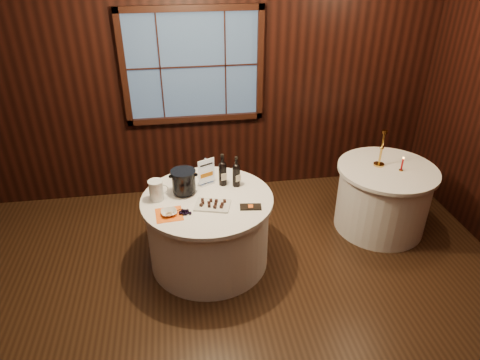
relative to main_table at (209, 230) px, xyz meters
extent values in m
plane|color=black|center=(0.00, -1.00, -0.39)|extent=(6.00, 6.00, 0.00)
cube|color=black|center=(0.00, 1.50, 1.11)|extent=(6.00, 0.02, 3.00)
cube|color=#385077|center=(0.00, 1.47, 1.26)|extent=(1.50, 0.01, 1.20)
cylinder|color=white|center=(0.00, 0.00, -0.02)|extent=(1.20, 1.20, 0.73)
cylinder|color=white|center=(0.00, 0.00, 0.36)|extent=(1.28, 1.28, 0.04)
cylinder|color=white|center=(2.00, 0.30, -0.02)|extent=(1.00, 1.00, 0.73)
cylinder|color=white|center=(2.00, 0.30, 0.36)|extent=(1.08, 1.08, 0.04)
cube|color=silver|center=(0.02, 0.27, 0.39)|extent=(0.18, 0.14, 0.02)
cube|color=silver|center=(0.02, 0.27, 0.54)|extent=(0.02, 0.02, 0.28)
cube|color=white|center=(0.02, 0.25, 0.54)|extent=(0.17, 0.08, 0.26)
cylinder|color=black|center=(0.18, 0.23, 0.49)|extent=(0.08, 0.08, 0.22)
sphere|color=black|center=(0.18, 0.23, 0.60)|extent=(0.08, 0.08, 0.08)
cylinder|color=black|center=(0.18, 0.23, 0.66)|extent=(0.03, 0.03, 0.10)
cylinder|color=black|center=(0.18, 0.23, 0.71)|extent=(0.03, 0.03, 0.02)
cube|color=beige|center=(0.18, 0.19, 0.49)|extent=(0.06, 0.01, 0.08)
cylinder|color=black|center=(0.31, 0.19, 0.49)|extent=(0.08, 0.08, 0.21)
sphere|color=black|center=(0.31, 0.19, 0.59)|extent=(0.08, 0.08, 0.08)
cylinder|color=black|center=(0.31, 0.19, 0.65)|extent=(0.03, 0.03, 0.09)
cylinder|color=black|center=(0.31, 0.19, 0.69)|extent=(0.03, 0.03, 0.02)
cube|color=beige|center=(0.31, 0.15, 0.49)|extent=(0.05, 0.02, 0.07)
cylinder|color=black|center=(-0.21, 0.12, 0.40)|extent=(0.18, 0.18, 0.03)
cylinder|color=black|center=(-0.21, 0.12, 0.51)|extent=(0.23, 0.23, 0.20)
cylinder|color=black|center=(-0.21, 0.12, 0.62)|extent=(0.24, 0.24, 0.02)
cube|color=silver|center=(0.04, -0.15, 0.39)|extent=(0.37, 0.29, 0.02)
cube|color=black|center=(0.38, -0.23, 0.39)|extent=(0.21, 0.12, 0.02)
cylinder|color=#352513|center=(-0.30, -0.22, 0.40)|extent=(0.07, 0.03, 0.03)
cylinder|color=white|center=(-0.48, 0.04, 0.48)|extent=(0.13, 0.13, 0.19)
cylinder|color=white|center=(-0.48, 0.04, 0.58)|extent=(0.14, 0.14, 0.01)
torus|color=white|center=(-0.41, 0.04, 0.49)|extent=(0.10, 0.02, 0.10)
cube|color=orange|center=(-0.36, -0.23, 0.38)|extent=(0.26, 0.26, 0.00)
imported|color=silver|center=(-0.36, -0.23, 0.40)|extent=(0.16, 0.16, 0.04)
cylinder|color=gold|center=(1.92, 0.38, 0.39)|extent=(0.12, 0.12, 0.02)
cylinder|color=gold|center=(1.92, 0.38, 0.58)|extent=(0.03, 0.03, 0.36)
cylinder|color=gold|center=(1.92, 0.38, 0.78)|extent=(0.06, 0.06, 0.03)
cylinder|color=gold|center=(2.11, 0.22, 0.39)|extent=(0.04, 0.04, 0.01)
cylinder|color=#A80C11|center=(2.11, 0.22, 0.46)|extent=(0.02, 0.02, 0.13)
sphere|color=#FFB23F|center=(2.11, 0.22, 0.54)|extent=(0.02, 0.02, 0.02)
camera|label=1|loc=(-0.22, -3.49, 2.58)|focal=32.00mm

